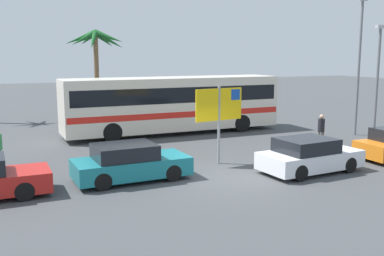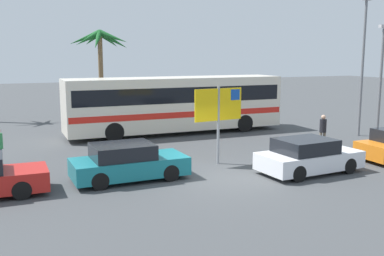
# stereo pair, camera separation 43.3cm
# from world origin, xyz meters

# --- Properties ---
(ground) EXTENTS (120.00, 120.00, 0.00)m
(ground) POSITION_xyz_m (0.00, 0.00, 0.00)
(ground) COLOR #424447
(bus_front_coach) EXTENTS (12.33, 2.60, 3.17)m
(bus_front_coach) POSITION_xyz_m (1.73, 9.54, 1.78)
(bus_front_coach) COLOR silver
(bus_front_coach) RESTS_ON ground
(ferry_sign) EXTENTS (2.19, 0.32, 3.20)m
(ferry_sign) POSITION_xyz_m (0.82, 2.11, 2.33)
(ferry_sign) COLOR gray
(ferry_sign) RESTS_ON ground
(car_teal) EXTENTS (4.12, 1.91, 1.32)m
(car_teal) POSITION_xyz_m (-3.26, 1.21, 0.64)
(car_teal) COLOR #19757F
(car_teal) RESTS_ON ground
(car_white) EXTENTS (4.08, 2.09, 1.32)m
(car_white) POSITION_xyz_m (3.30, -0.50, 0.64)
(car_white) COLOR silver
(car_white) RESTS_ON ground
(pedestrian_near_sign) EXTENTS (0.32, 0.32, 1.62)m
(pedestrian_near_sign) POSITION_xyz_m (6.71, 2.88, 0.95)
(pedestrian_near_sign) COLOR #706656
(pedestrian_near_sign) RESTS_ON ground
(lamp_post_left_side) EXTENTS (0.56, 0.20, 7.43)m
(lamp_post_left_side) POSITION_xyz_m (10.77, 4.84, 4.04)
(lamp_post_left_side) COLOR slate
(lamp_post_left_side) RESTS_ON ground
(lamp_post_right_side) EXTENTS (0.56, 0.20, 5.90)m
(lamp_post_right_side) POSITION_xyz_m (10.39, 3.14, 3.27)
(lamp_post_right_side) COLOR slate
(lamp_post_right_side) RESTS_ON ground
(palm_tree_seaside) EXTENTS (4.05, 3.96, 6.10)m
(palm_tree_seaside) POSITION_xyz_m (-1.01, 16.68, 5.03)
(palm_tree_seaside) COLOR brown
(palm_tree_seaside) RESTS_ON ground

